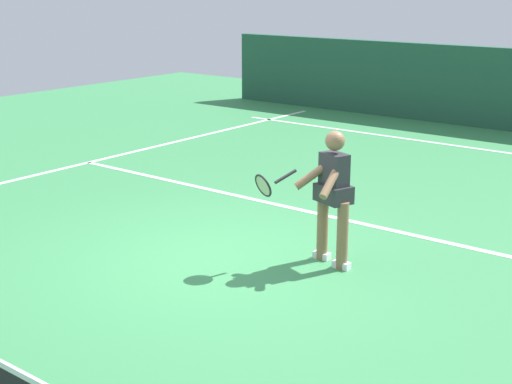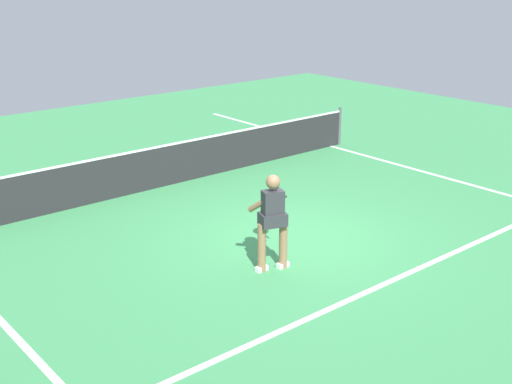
% 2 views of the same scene
% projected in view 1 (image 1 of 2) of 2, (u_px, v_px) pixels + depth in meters
% --- Properties ---
extents(ground_plane, '(26.05, 26.05, 0.00)m').
position_uv_depth(ground_plane, '(220.00, 259.00, 8.60)').
color(ground_plane, '#38844C').
extents(baseline_marking, '(10.91, 0.10, 0.01)m').
position_uv_depth(baseline_marking, '(472.00, 148.00, 14.29)').
color(baseline_marking, white).
rests_on(baseline_marking, ground).
extents(service_line_marking, '(9.91, 0.10, 0.01)m').
position_uv_depth(service_line_marking, '(321.00, 214.00, 10.22)').
color(service_line_marking, white).
rests_on(service_line_marking, ground).
extents(tennis_player, '(0.98, 0.87, 1.55)m').
position_uv_depth(tennis_player, '(331.00, 193.00, 8.22)').
color(tennis_player, '#8C6647').
rests_on(tennis_player, ground).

